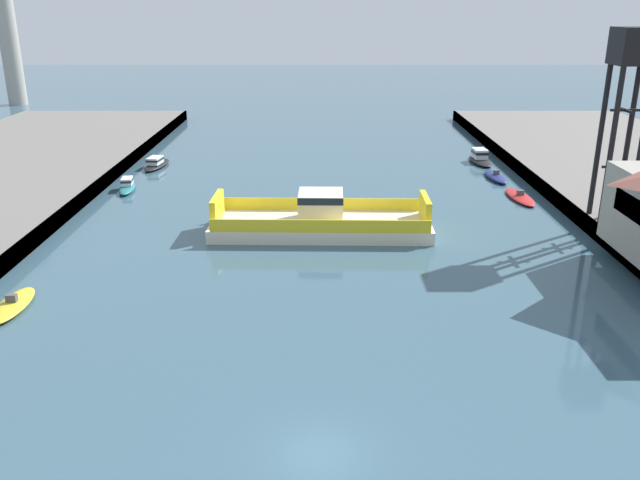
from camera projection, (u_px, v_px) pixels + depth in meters
The scene contains 10 objects.
ground_plane at pixel (320, 454), 28.84m from camera, with size 400.00×400.00×0.00m, color #385666.
chain_ferry at pixel (321, 221), 56.51m from camera, with size 19.02×6.84×3.66m.
moored_boat_near_right at pixel (13, 305), 42.56m from camera, with size 2.07×5.69×1.01m.
moored_boat_mid_left at pixel (496, 177), 74.22m from camera, with size 2.14×6.03×1.07m.
moored_boat_mid_right at pixel (520, 197), 66.68m from camera, with size 2.39×6.80×0.93m.
moored_boat_far_left at pixel (156, 163), 79.56m from camera, with size 2.82×6.77×1.37m.
moored_boat_far_right at pixel (127, 186), 69.65m from camera, with size 2.21×5.41×1.34m.
moored_boat_upstream_a at pixel (480, 158), 81.99m from camera, with size 2.57×6.59×1.69m.
crane_tower at pixel (631, 73), 52.10m from camera, with size 3.12×3.12×15.61m.
smokestack_distant_a at pixel (5, 11), 124.21m from camera, with size 3.81×3.81×33.19m.
Camera 1 is at (0.02, -23.94, 18.66)m, focal length 36.72 mm.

